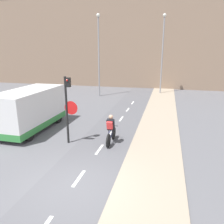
# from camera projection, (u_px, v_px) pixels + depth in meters

# --- Properties ---
(ground_plane) EXTENTS (120.00, 120.00, 0.00)m
(ground_plane) POSITION_uv_depth(u_px,v_px,m) (73.00, 187.00, 7.47)
(ground_plane) COLOR #5B5B60
(bike_lane) EXTENTS (2.68, 60.00, 0.02)m
(bike_lane) POSITION_uv_depth(u_px,v_px,m) (73.00, 186.00, 7.47)
(bike_lane) COLOR #56565B
(bike_lane) RESTS_ON ground_plane
(sidewalk_strip) EXTENTS (2.40, 60.00, 0.05)m
(sidewalk_strip) POSITION_uv_depth(u_px,v_px,m) (148.00, 198.00, 6.86)
(sidewalk_strip) COLOR gray
(sidewalk_strip) RESTS_ON ground_plane
(building_row_background) EXTENTS (60.00, 5.20, 11.80)m
(building_row_background) POSITION_uv_depth(u_px,v_px,m) (147.00, 40.00, 28.30)
(building_row_background) COLOR #89705B
(building_row_background) RESTS_ON ground_plane
(traffic_light_pole) EXTENTS (0.67, 0.25, 3.34)m
(traffic_light_pole) POSITION_uv_depth(u_px,v_px,m) (68.00, 103.00, 10.52)
(traffic_light_pole) COLOR black
(traffic_light_pole) RESTS_ON ground_plane
(street_lamp_far) EXTENTS (0.36, 0.36, 7.96)m
(street_lamp_far) POSITION_uv_depth(u_px,v_px,m) (99.00, 48.00, 21.46)
(street_lamp_far) COLOR gray
(street_lamp_far) RESTS_ON ground_plane
(street_lamp_sidewalk) EXTENTS (0.36, 0.36, 8.18)m
(street_lamp_sidewalk) POSITION_uv_depth(u_px,v_px,m) (163.00, 47.00, 22.80)
(street_lamp_sidewalk) COLOR gray
(street_lamp_sidewalk) RESTS_ON ground_plane
(cyclist_near) EXTENTS (0.46, 1.72, 1.50)m
(cyclist_near) POSITION_uv_depth(u_px,v_px,m) (111.00, 130.00, 10.80)
(cyclist_near) COLOR black
(cyclist_near) RESTS_ON ground_plane
(van) EXTENTS (2.05, 4.87, 2.37)m
(van) POSITION_uv_depth(u_px,v_px,m) (30.00, 110.00, 12.70)
(van) COLOR silver
(van) RESTS_ON ground_plane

